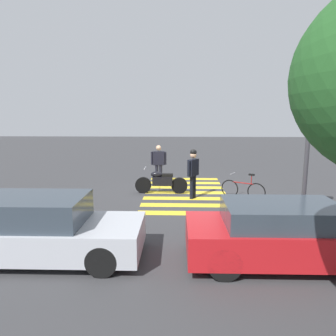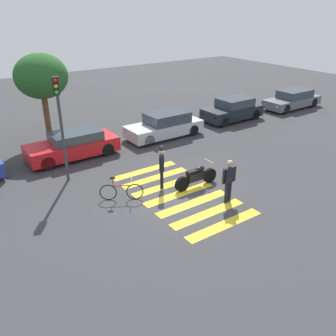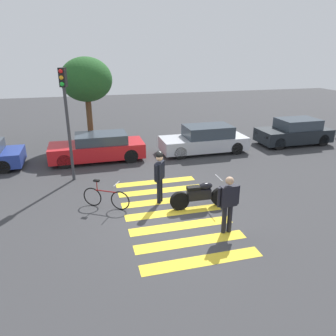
% 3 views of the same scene
% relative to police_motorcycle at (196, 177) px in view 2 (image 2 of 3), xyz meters
% --- Properties ---
extents(ground_plane, '(60.00, 60.00, 0.00)m').
position_rel_police_motorcycle_xyz_m(ground_plane, '(-0.97, -0.13, -0.46)').
color(ground_plane, '#38383A').
extents(police_motorcycle, '(2.11, 0.62, 1.04)m').
position_rel_police_motorcycle_xyz_m(police_motorcycle, '(0.00, 0.00, 0.00)').
color(police_motorcycle, black).
rests_on(police_motorcycle, ground_plane).
extents(leaning_bicycle, '(1.49, 0.93, 1.00)m').
position_rel_police_motorcycle_xyz_m(leaning_bicycle, '(-3.11, 0.79, -0.08)').
color(leaning_bicycle, black).
rests_on(leaning_bicycle, ground_plane).
extents(officer_on_foot, '(0.45, 0.60, 1.90)m').
position_rel_police_motorcycle_xyz_m(officer_on_foot, '(-1.23, 0.74, 0.65)').
color(officer_on_foot, black).
rests_on(officer_on_foot, ground_plane).
extents(officer_by_motorcycle, '(0.70, 0.24, 1.77)m').
position_rel_police_motorcycle_xyz_m(officer_by_motorcycle, '(0.21, -1.70, 0.56)').
color(officer_by_motorcycle, black).
rests_on(officer_by_motorcycle, ground_plane).
extents(crosswalk_stripes, '(3.25, 5.85, 0.01)m').
position_rel_police_motorcycle_xyz_m(crosswalk_stripes, '(-0.97, -0.13, -0.46)').
color(crosswalk_stripes, yellow).
rests_on(crosswalk_stripes, ground_plane).
extents(car_red_convertible, '(4.48, 1.77, 1.33)m').
position_rel_police_motorcycle_xyz_m(car_red_convertible, '(-3.06, 5.96, 0.19)').
color(car_red_convertible, black).
rests_on(car_red_convertible, ground_plane).
extents(car_silver_sedan, '(4.49, 1.80, 1.41)m').
position_rel_police_motorcycle_xyz_m(car_silver_sedan, '(2.42, 5.90, 0.21)').
color(car_silver_sedan, black).
rests_on(car_silver_sedan, ground_plane).
extents(car_black_suv, '(4.10, 1.82, 1.45)m').
position_rel_police_motorcycle_xyz_m(car_black_suv, '(7.92, 6.04, 0.23)').
color(car_black_suv, black).
rests_on(car_black_suv, ground_plane).
extents(car_grey_coupe, '(4.69, 1.74, 1.32)m').
position_rel_police_motorcycle_xyz_m(car_grey_coupe, '(13.66, 5.71, 0.18)').
color(car_grey_coupe, black).
rests_on(car_grey_coupe, ground_plane).
extents(traffic_light_pole, '(0.31, 0.36, 4.48)m').
position_rel_police_motorcycle_xyz_m(traffic_light_pole, '(-4.22, 3.68, 2.53)').
color(traffic_light_pole, '#38383D').
rests_on(traffic_light_pole, ground_plane).
extents(street_tree_mid, '(2.77, 2.77, 4.77)m').
position_rel_police_motorcycle_xyz_m(street_tree_mid, '(-3.29, 9.03, 3.10)').
color(street_tree_mid, brown).
rests_on(street_tree_mid, ground_plane).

